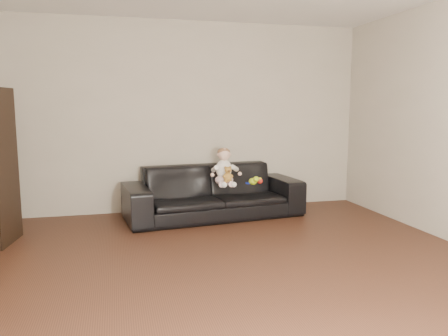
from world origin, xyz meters
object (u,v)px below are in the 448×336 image
object	(u,v)px
teddy_bear	(228,175)
toy_rattle	(260,181)
baby	(224,169)
toy_green	(253,181)
sofa	(213,192)
toy_blue_disc	(249,183)

from	to	relation	value
teddy_bear	toy_rattle	size ratio (longest dim) A/B	2.75
baby	toy_green	xyz separation A→B (m)	(0.36, -0.08, -0.17)
teddy_bear	toy_green	size ratio (longest dim) A/B	1.58
baby	toy_rattle	distance (m)	0.51
teddy_bear	sofa	bearing A→B (deg)	140.61
teddy_bear	baby	bearing A→B (deg)	119.31
toy_blue_disc	toy_green	bearing A→B (deg)	-78.55
baby	teddy_bear	world-z (taller)	baby
baby	toy_blue_disc	world-z (taller)	baby
toy_blue_disc	teddy_bear	bearing A→B (deg)	-154.16
toy_blue_disc	baby	bearing A→B (deg)	-177.41
toy_rattle	sofa	bearing A→B (deg)	164.76
teddy_bear	toy_rattle	xyz separation A→B (m)	(0.46, 0.11, -0.12)
toy_green	toy_blue_disc	distance (m)	0.10
sofa	teddy_bear	distance (m)	0.40
sofa	teddy_bear	world-z (taller)	teddy_bear
baby	toy_blue_disc	distance (m)	0.40
sofa	toy_green	bearing A→B (deg)	-29.33
toy_rattle	teddy_bear	bearing A→B (deg)	-166.82
baby	toy_blue_disc	size ratio (longest dim) A/B	4.80
baby	teddy_bear	size ratio (longest dim) A/B	2.39
toy_green	sofa	bearing A→B (deg)	157.26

